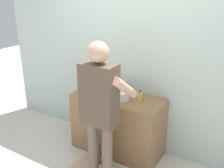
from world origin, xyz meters
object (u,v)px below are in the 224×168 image
Objects in this scene: toothbrush_cup at (92,88)px; soap_bottle at (140,97)px; adult_parent at (100,103)px; child_toddler at (102,134)px.

toothbrush_cup reaches higher than soap_bottle.
adult_parent is (-0.17, -0.65, 0.13)m from soap_bottle.
adult_parent is at bearing -58.58° from child_toddler.
adult_parent reaches higher than toothbrush_cup.
soap_bottle is 0.21× the size of child_toddler.
adult_parent is at bearing -48.14° from toothbrush_cup.
toothbrush_cup is 0.71m from child_toddler.
toothbrush_cup is 0.12× the size of adult_parent.
adult_parent is at bearing -104.97° from soap_bottle.
toothbrush_cup is 0.74m from soap_bottle.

